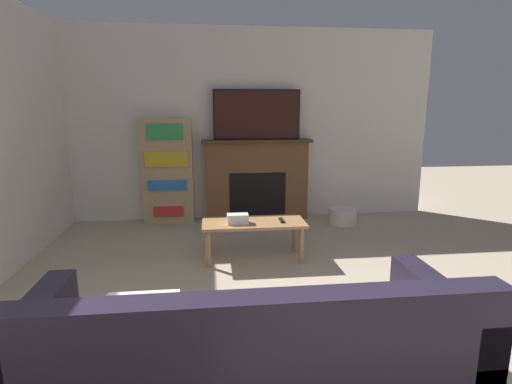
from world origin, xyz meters
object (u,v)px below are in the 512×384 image
object	(u,v)px
tv	(257,115)
coffee_table	(254,227)
fireplace	(257,179)
couch	(248,359)
storage_basket	(343,216)
bookshelf	(168,171)

from	to	relation	value
tv	coffee_table	distance (m)	1.97
fireplace	couch	distance (m)	3.78
fireplace	couch	bearing A→B (deg)	-97.44
coffee_table	storage_basket	world-z (taller)	coffee_table
bookshelf	storage_basket	size ratio (longest dim) A/B	3.79
fireplace	coffee_table	world-z (taller)	fireplace
fireplace	tv	distance (m)	0.92
couch	bookshelf	distance (m)	3.82
tv	storage_basket	size ratio (longest dim) A/B	3.15
couch	coffee_table	world-z (taller)	couch
coffee_table	fireplace	bearing A→B (deg)	82.19
storage_basket	coffee_table	bearing A→B (deg)	-139.14
couch	tv	bearing A→B (deg)	82.52
storage_basket	fireplace	bearing A→B (deg)	160.66
tv	storage_basket	world-z (taller)	tv
bookshelf	storage_basket	bearing A→B (deg)	-9.08
tv	storage_basket	xyz separation A→B (m)	(1.17, -0.39, -1.40)
coffee_table	storage_basket	xyz separation A→B (m)	(1.39, 1.21, -0.26)
tv	storage_basket	bearing A→B (deg)	-18.47
fireplace	tv	xyz separation A→B (m)	(0.00, -0.02, 0.92)
fireplace	coffee_table	xyz separation A→B (m)	(-0.22, -1.62, -0.22)
coffee_table	bookshelf	xyz separation A→B (m)	(-1.04, 1.59, 0.37)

